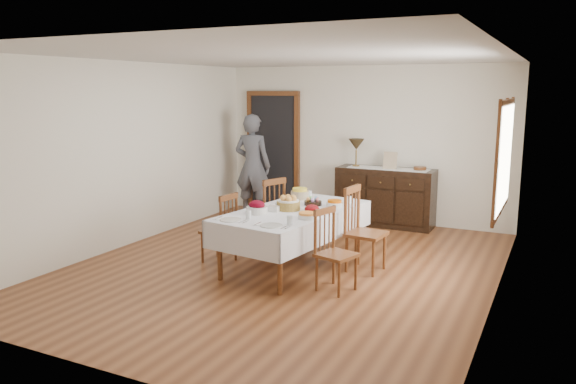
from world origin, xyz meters
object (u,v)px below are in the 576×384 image
at_px(chair_right_far, 362,228).
at_px(sideboard, 385,197).
at_px(dining_table, 293,217).
at_px(chair_right_near, 333,249).
at_px(chair_left_far, 268,213).
at_px(person, 253,162).
at_px(chair_left_near, 222,228).
at_px(table_lamp, 356,145).

relative_size(chair_right_far, sideboard, 0.66).
relative_size(dining_table, chair_right_near, 2.47).
distance_m(chair_left_far, chair_right_near, 1.79).
distance_m(chair_left_far, person, 2.12).
bearing_deg(chair_left_near, chair_left_far, 168.56).
bearing_deg(chair_right_near, person, 59.07).
relative_size(chair_left_far, person, 0.53).
height_order(chair_left_near, chair_right_far, chair_right_far).
relative_size(chair_left_near, sideboard, 0.58).
bearing_deg(dining_table, chair_left_far, 147.82).
bearing_deg(chair_left_far, chair_left_near, 2.99).
height_order(chair_right_near, chair_right_far, chair_right_far).
xyz_separation_m(chair_left_far, person, (-1.21, 1.69, 0.44)).
bearing_deg(chair_left_far, chair_right_near, 72.32).
relative_size(chair_left_near, chair_right_far, 0.87).
bearing_deg(table_lamp, chair_right_far, -68.66).
distance_m(dining_table, sideboard, 2.68).
distance_m(chair_right_far, sideboard, 2.42).
bearing_deg(table_lamp, chair_left_near, -105.71).
bearing_deg(chair_right_near, table_lamp, 31.13).
distance_m(chair_left_far, sideboard, 2.34).
height_order(chair_left_near, person, person).
distance_m(dining_table, chair_left_far, 0.88).
distance_m(chair_left_near, person, 2.71).
bearing_deg(chair_right_far, chair_left_far, 83.73).
xyz_separation_m(chair_left_near, table_lamp, (0.80, 2.86, 0.84)).
relative_size(sideboard, person, 0.82).
distance_m(chair_left_near, table_lamp, 3.08).
relative_size(chair_right_near, sideboard, 0.58).
height_order(dining_table, person, person).
height_order(chair_left_far, chair_right_far, chair_right_far).
distance_m(dining_table, chair_right_far, 0.86).
bearing_deg(chair_left_far, chair_right_far, 98.59).
bearing_deg(chair_left_near, sideboard, 161.38).
distance_m(chair_right_far, person, 3.37).
xyz_separation_m(sideboard, person, (-2.27, -0.39, 0.48)).
xyz_separation_m(chair_right_near, table_lamp, (-0.86, 3.16, 0.84)).
height_order(chair_left_near, table_lamp, table_lamp).
relative_size(dining_table, person, 1.18).
relative_size(chair_left_near, chair_right_near, 0.99).
height_order(dining_table, chair_right_far, chair_right_far).
xyz_separation_m(chair_left_far, chair_right_near, (1.41, -1.10, -0.05)).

